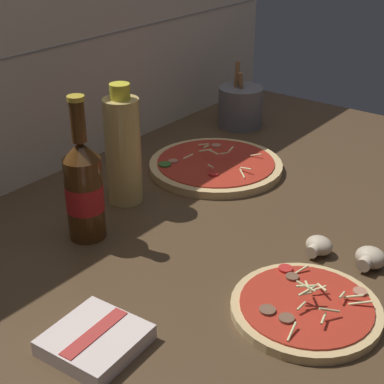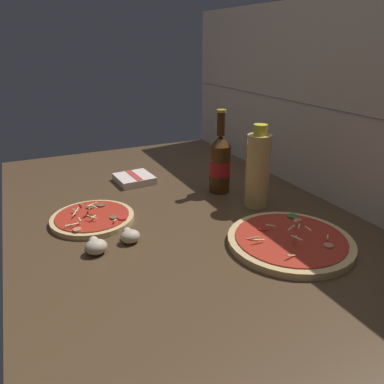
{
  "view_description": "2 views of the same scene",
  "coord_description": "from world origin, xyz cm",
  "views": [
    {
      "loc": [
        -77.27,
        -51.94,
        58.08
      ],
      "look_at": [
        -3.19,
        5.3,
        10.59
      ],
      "focal_mm": 55.0,
      "sensor_mm": 36.0,
      "label": 1
    },
    {
      "loc": [
        82.71,
        -37.37,
        48.22
      ],
      "look_at": [
        -4.37,
        3.9,
        9.09
      ],
      "focal_mm": 35.0,
      "sensor_mm": 36.0,
      "label": 2
    }
  ],
  "objects": [
    {
      "name": "beer_bottle",
      "position": [
        -16.06,
        19.28,
        12.11
      ],
      "size": [
        6.75,
        6.75,
        26.43
      ],
      "color": "#47280F",
      "rests_on": "counter_slab"
    },
    {
      "name": "mushroom_right",
      "position": [
        5.51,
        -25.28,
        4.29
      ],
      "size": [
        5.37,
        5.12,
        3.58
      ],
      "color": "beige",
      "rests_on": "counter_slab"
    },
    {
      "name": "pizza_near",
      "position": [
        -11.7,
        -22.6,
        3.37
      ],
      "size": [
        22.38,
        22.38,
        5.25
      ],
      "color": "tan",
      "rests_on": "counter_slab"
    },
    {
      "name": "mushroom_left",
      "position": [
        3.88,
        -16.71,
        4.16
      ],
      "size": [
        4.99,
        4.75,
        3.32
      ],
      "color": "beige",
      "rests_on": "counter_slab"
    },
    {
      "name": "pizza_far",
      "position": [
        21.58,
        17.71,
        3.5
      ],
      "size": [
        29.99,
        29.99,
        4.8
      ],
      "color": "tan",
      "rests_on": "counter_slab"
    },
    {
      "name": "counter_slab",
      "position": [
        0.0,
        0.0,
        1.25
      ],
      "size": [
        160.0,
        90.0,
        2.5
      ],
      "color": "#4C3823",
      "rests_on": "ground"
    },
    {
      "name": "tile_backsplash",
      "position": [
        0.0,
        45.5,
        30.0
      ],
      "size": [
        160.0,
        1.13,
        60.0
      ],
      "color": "beige",
      "rests_on": "ground"
    },
    {
      "name": "dish_towel",
      "position": [
        -35.97,
        -3.32,
        3.71
      ],
      "size": [
        12.92,
        12.74,
        2.56
      ],
      "color": "beige",
      "rests_on": "counter_slab"
    },
    {
      "name": "oil_bottle",
      "position": [
        -1.59,
        23.55,
        13.67
      ],
      "size": [
        7.01,
        7.01,
        24.29
      ],
      "color": "#D6B766",
      "rests_on": "counter_slab"
    }
  ]
}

